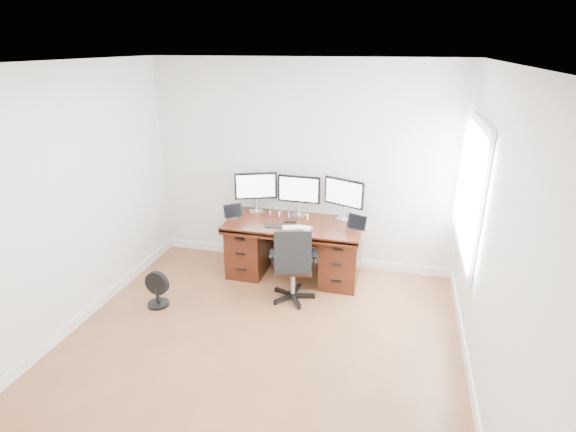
% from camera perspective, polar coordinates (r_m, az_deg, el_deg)
% --- Properties ---
extents(ground, '(4.50, 4.50, 0.00)m').
position_cam_1_polar(ground, '(4.50, -4.96, -18.27)').
color(ground, brown).
rests_on(ground, ground).
extents(back_wall, '(4.00, 0.10, 2.70)m').
position_cam_1_polar(back_wall, '(5.84, 1.82, 6.24)').
color(back_wall, silver).
rests_on(back_wall, ground).
extents(right_wall, '(0.10, 4.50, 2.70)m').
position_cam_1_polar(right_wall, '(3.77, 25.08, -4.36)').
color(right_wall, silver).
rests_on(right_wall, ground).
extents(desk, '(1.70, 0.80, 0.75)m').
position_cam_1_polar(desk, '(5.78, 0.81, -3.93)').
color(desk, '#41190D').
rests_on(desk, ground).
extents(office_chair, '(0.60, 0.60, 0.94)m').
position_cam_1_polar(office_chair, '(5.26, 0.61, -7.76)').
color(office_chair, black).
rests_on(office_chair, ground).
extents(floor_fan, '(0.29, 0.25, 0.42)m').
position_cam_1_polar(floor_fan, '(5.43, -16.32, -8.97)').
color(floor_fan, black).
rests_on(floor_fan, ground).
extents(monitor_left, '(0.52, 0.23, 0.53)m').
position_cam_1_polar(monitor_left, '(5.89, -4.11, 3.66)').
color(monitor_left, silver).
rests_on(monitor_left, desk).
extents(monitor_center, '(0.55, 0.14, 0.53)m').
position_cam_1_polar(monitor_center, '(5.74, 1.40, 3.24)').
color(monitor_center, silver).
rests_on(monitor_center, desk).
extents(monitor_right, '(0.52, 0.25, 0.53)m').
position_cam_1_polar(monitor_right, '(5.65, 7.14, 2.78)').
color(monitor_right, silver).
rests_on(monitor_right, desk).
extents(tablet_left, '(0.23, 0.20, 0.19)m').
position_cam_1_polar(tablet_left, '(5.76, -7.03, 0.50)').
color(tablet_left, silver).
rests_on(tablet_left, desk).
extents(tablet_right, '(0.25, 0.14, 0.19)m').
position_cam_1_polar(tablet_right, '(5.42, 8.72, -0.94)').
color(tablet_right, silver).
rests_on(tablet_right, desk).
extents(keyboard, '(0.27, 0.18, 0.01)m').
position_cam_1_polar(keyboard, '(5.45, 0.56, -1.43)').
color(keyboard, white).
rests_on(keyboard, desk).
extents(trackpad, '(0.16, 0.16, 0.01)m').
position_cam_1_polar(trackpad, '(5.44, 2.27, -1.53)').
color(trackpad, silver).
rests_on(trackpad, desk).
extents(drawing_tablet, '(0.26, 0.20, 0.01)m').
position_cam_1_polar(drawing_tablet, '(5.52, -1.83, -1.18)').
color(drawing_tablet, black).
rests_on(drawing_tablet, desk).
extents(phone, '(0.16, 0.10, 0.01)m').
position_cam_1_polar(phone, '(5.62, 0.34, -0.73)').
color(phone, black).
rests_on(phone, desk).
extents(figurine_purple, '(0.03, 0.03, 0.08)m').
position_cam_1_polar(figurine_purple, '(5.82, -2.30, 0.41)').
color(figurine_purple, '#9258D1').
rests_on(figurine_purple, desk).
extents(figurine_pink, '(0.03, 0.03, 0.08)m').
position_cam_1_polar(figurine_pink, '(5.79, -1.14, 0.31)').
color(figurine_pink, pink).
rests_on(figurine_pink, desk).
extents(figurine_blue, '(0.03, 0.03, 0.08)m').
position_cam_1_polar(figurine_blue, '(5.76, 0.10, 0.20)').
color(figurine_blue, '#527EDD').
rests_on(figurine_blue, desk).
extents(figurine_yellow, '(0.03, 0.03, 0.08)m').
position_cam_1_polar(figurine_yellow, '(5.70, 2.49, -0.02)').
color(figurine_yellow, '#DDD160').
rests_on(figurine_yellow, desk).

